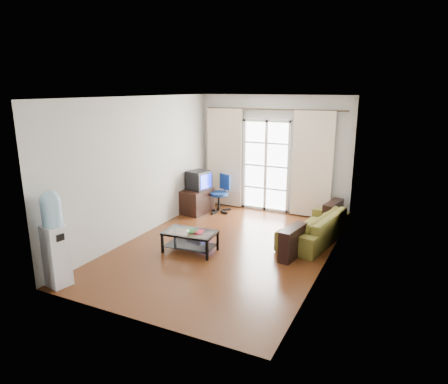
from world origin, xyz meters
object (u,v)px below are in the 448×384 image
Objects in this scene: coffee_table at (190,239)px; task_chair at (220,201)px; sofa at (315,227)px; tv_stand at (197,201)px; water_cooler at (54,237)px; crt_tv at (198,180)px.

task_chair is (-0.59, 2.38, 0.02)m from coffee_table.
sofa is 2.61m from task_chair.
coffee_table is 1.27× the size of tv_stand.
sofa is 2.96m from tv_stand.
sofa reaches higher than coffee_table.
tv_stand is 4.04m from water_cooler.
water_cooler is (-0.08, -4.01, 0.48)m from tv_stand.
coffee_table is 2.45m from task_chair.
water_cooler is at bearing -72.72° from task_chair.
task_chair is (0.44, 0.24, -0.51)m from crt_tv.
water_cooler reaches higher than tv_stand.
task_chair is 4.38m from water_cooler.
sofa is 3.62× the size of crt_tv.
task_chair reaches higher than sofa.
coffee_table is at bearing -41.87° from sofa.
sofa is 2.26× the size of task_chair.
task_chair is 0.61× the size of water_cooler.
tv_stand reaches higher than coffee_table.
crt_tv is at bearing -127.57° from task_chair.
coffee_table is 0.66× the size of water_cooler.
coffee_table is at bearing -51.82° from task_chair.
sofa is 3.01m from crt_tv.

